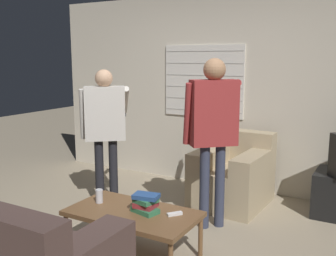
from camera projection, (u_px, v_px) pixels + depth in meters
ground_plane at (139, 244)px, 3.67m from camera, size 16.00×16.00×0.00m
wall_back at (222, 92)px, 5.19m from camera, size 5.20×0.08×2.55m
armchair_beige at (233, 175)px, 4.67m from camera, size 0.80×0.95×0.83m
coffee_table at (133, 215)px, 3.38m from camera, size 1.12×0.61×0.42m
person_left_standing at (105, 122)px, 4.43m from camera, size 0.53×0.79×1.60m
person_right_standing at (213, 121)px, 3.88m from camera, size 0.53×0.86×1.72m
book_stack at (146, 203)px, 3.35m from camera, size 0.25×0.21×0.16m
soda_can at (99, 196)px, 3.57m from camera, size 0.07×0.07×0.13m
spare_remote at (175, 214)px, 3.29m from camera, size 0.11×0.13×0.02m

